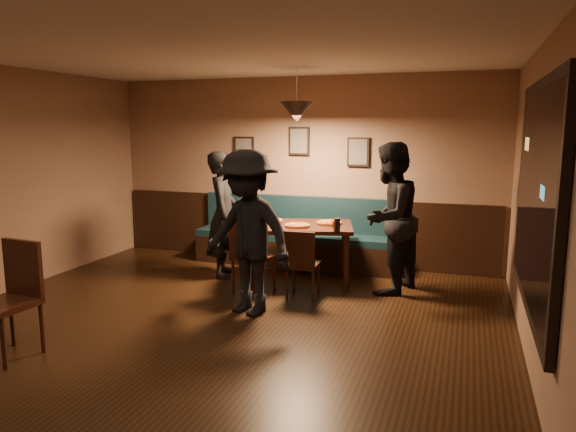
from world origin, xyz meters
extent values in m
plane|color=black|center=(0.00, 0.00, 0.00)|extent=(7.00, 7.00, 0.00)
plane|color=silver|center=(0.00, 0.00, 2.80)|extent=(7.00, 7.00, 0.00)
plane|color=#8C704F|center=(0.00, 3.50, 1.40)|extent=(6.00, 0.00, 6.00)
plane|color=#8C704F|center=(3.00, 0.00, 1.40)|extent=(0.00, 7.00, 7.00)
cube|color=black|center=(0.00, 3.47, 0.50)|extent=(5.88, 0.06, 1.00)
cube|color=black|center=(2.96, 0.50, 1.50)|extent=(0.06, 2.56, 1.86)
plane|color=black|center=(2.93, 0.50, 1.50)|extent=(0.00, 2.40, 2.40)
cube|color=black|center=(-0.90, 3.47, 1.70)|extent=(0.32, 0.04, 0.42)
cube|color=black|center=(0.00, 3.47, 1.85)|extent=(0.32, 0.04, 0.42)
cube|color=black|center=(0.90, 3.47, 1.70)|extent=(0.32, 0.04, 0.42)
cone|color=black|center=(0.31, 2.40, 2.25)|extent=(0.44, 0.44, 0.25)
cube|color=black|center=(0.31, 2.40, 0.39)|extent=(1.65, 1.28, 0.78)
imported|color=black|center=(-0.74, 2.35, 0.87)|extent=(0.59, 0.73, 1.74)
imported|color=black|center=(1.53, 2.35, 0.94)|extent=(0.98, 1.10, 1.88)
imported|color=black|center=(0.17, 1.07, 0.91)|extent=(1.33, 1.02, 1.82)
cylinder|color=orange|center=(-0.09, 2.47, 0.80)|extent=(0.35, 0.35, 0.04)
cylinder|color=orange|center=(0.37, 2.25, 0.80)|extent=(0.41, 0.41, 0.04)
cylinder|color=orange|center=(0.71, 2.58, 0.80)|extent=(0.44, 0.44, 0.04)
cylinder|color=black|center=(0.93, 2.10, 0.86)|extent=(0.10, 0.10, 0.17)
cylinder|color=#AA1905|center=(0.83, 2.31, 0.83)|extent=(0.03, 0.03, 0.11)
cube|color=#1D6D20|center=(-0.28, 2.69, 0.78)|extent=(0.21, 0.21, 0.01)
cube|color=#1D7021|center=(-0.30, 2.11, 0.78)|extent=(0.19, 0.19, 0.01)
cube|color=#B7B7BB|center=(0.25, 1.99, 0.78)|extent=(0.19, 0.10, 0.00)
camera|label=1|loc=(2.43, -4.16, 2.05)|focal=32.99mm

